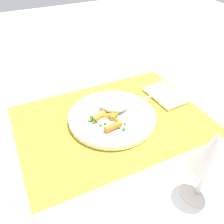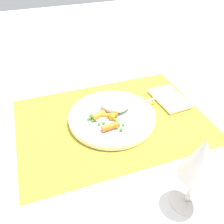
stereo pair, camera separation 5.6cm
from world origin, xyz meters
name	(u,v)px [view 1 (the left image)]	position (x,y,z in m)	size (l,w,h in m)	color
ground_plane	(112,121)	(0.00, 0.00, 0.00)	(2.40, 2.40, 0.00)	white
placemat	(112,120)	(0.00, 0.00, 0.00)	(0.52, 0.37, 0.01)	gold
plate	(112,117)	(0.00, 0.00, 0.01)	(0.24, 0.24, 0.02)	white
rice_mound	(115,104)	(-0.02, -0.02, 0.04)	(0.08, 0.08, 0.03)	beige
carrot_portion	(108,119)	(0.02, 0.02, 0.03)	(0.07, 0.08, 0.02)	orange
pea_scatter	(108,122)	(0.02, 0.03, 0.03)	(0.09, 0.09, 0.01)	green
fork	(121,110)	(-0.03, -0.01, 0.02)	(0.21, 0.05, 0.01)	silver
wine_glass	(212,154)	(-0.06, 0.28, 0.12)	(0.07, 0.07, 0.17)	silver
napkin	(165,95)	(-0.20, -0.03, 0.01)	(0.08, 0.13, 0.01)	white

